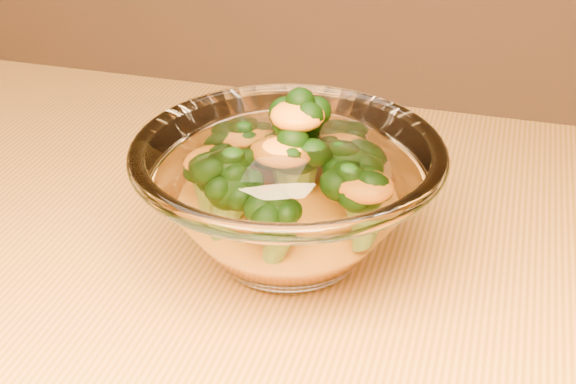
{
  "coord_description": "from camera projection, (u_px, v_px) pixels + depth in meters",
  "views": [
    {
      "loc": [
        0.21,
        -0.34,
        1.08
      ],
      "look_at": [
        0.08,
        0.11,
        0.8
      ],
      "focal_mm": 50.0,
      "sensor_mm": 36.0,
      "label": 1
    }
  ],
  "objects": [
    {
      "name": "cheese_sauce",
      "position": [
        288.0,
        222.0,
        0.57
      ],
      "size": [
        0.11,
        0.11,
        0.03
      ],
      "primitive_type": "ellipsoid",
      "color": "orange",
      "rests_on": "glass_bowl"
    },
    {
      "name": "broccoli_heap",
      "position": [
        288.0,
        171.0,
        0.56
      ],
      "size": [
        0.14,
        0.14,
        0.09
      ],
      "color": "black",
      "rests_on": "cheese_sauce"
    },
    {
      "name": "glass_bowl",
      "position": [
        288.0,
        198.0,
        0.56
      ],
      "size": [
        0.21,
        0.21,
        0.1
      ],
      "color": "white",
      "rests_on": "table"
    }
  ]
}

